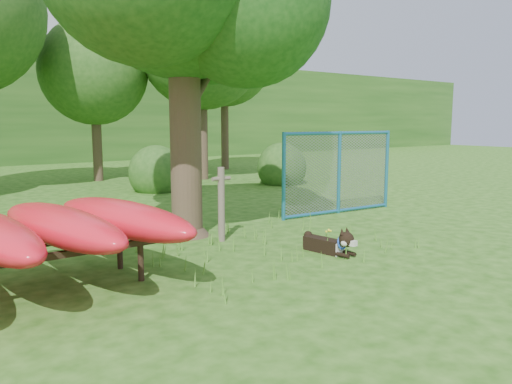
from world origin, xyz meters
TOP-DOWN VIEW (x-y plane):
  - ground at (0.00, 0.00)m, footprint 80.00×80.00m
  - wooden_post at (-0.08, 1.91)m, footprint 0.38×0.13m
  - kayak_rack at (-3.72, 0.96)m, footprint 3.77×3.34m
  - husky_dog at (0.92, 0.01)m, footprint 0.38×1.14m
  - fence_section at (3.84, 2.64)m, footprint 3.46×0.33m
  - wildflower_clump at (1.48, 0.62)m, footprint 0.11×0.10m
  - bg_tree_c at (1.50, 13.00)m, footprint 4.00×4.00m
  - bg_tree_d at (5.00, 11.00)m, footprint 4.80×4.80m
  - bg_tree_e at (8.00, 14.00)m, footprint 4.60×4.60m
  - shrub_right at (6.50, 8.00)m, footprint 1.80×1.80m
  - shrub_mid at (2.00, 9.00)m, footprint 1.80×1.80m

SIDE VIEW (x-z plane):
  - ground at x=0.00m, z-range 0.00..0.00m
  - shrub_right at x=6.50m, z-range -0.90..0.90m
  - shrub_mid at x=2.00m, z-range -0.90..0.90m
  - husky_dog at x=0.92m, z-range -0.07..0.43m
  - wildflower_clump at x=1.48m, z-range 0.08..0.32m
  - wooden_post at x=-0.08m, z-range 0.04..1.45m
  - kayak_rack at x=-3.72m, z-range 0.30..1.42m
  - fence_section at x=3.84m, z-range -0.67..2.70m
  - bg_tree_c at x=1.50m, z-range 1.05..7.17m
  - bg_tree_d at x=5.00m, z-range 1.33..8.83m
  - bg_tree_e at x=8.00m, z-range 1.46..9.01m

